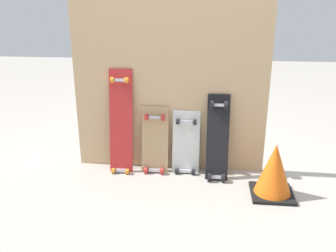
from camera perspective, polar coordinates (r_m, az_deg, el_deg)
ground_plane at (r=3.31m, az=0.13°, el=-6.71°), size 12.00×12.00×0.00m
plywood_wall_panel at (r=3.09m, az=0.28°, el=9.04°), size 1.64×0.04×1.80m
skateboard_red at (r=3.19m, az=-7.27°, el=0.03°), size 0.20×0.20×0.96m
skateboard_natural at (r=3.20m, az=-2.03°, el=-2.72°), size 0.23×0.17×0.64m
skateboard_white at (r=3.19m, az=2.78°, el=-3.11°), size 0.23×0.15×0.61m
skateboard_black at (r=3.10m, az=7.66°, el=-2.33°), size 0.19×0.27×0.76m
traffic_cone at (r=2.93m, az=16.07°, el=-6.60°), size 0.32×0.32×0.42m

